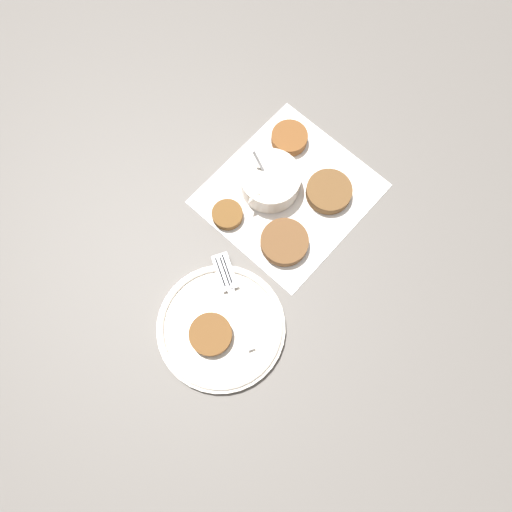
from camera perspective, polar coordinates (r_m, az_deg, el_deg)
The scene contains 10 objects.
ground_plane at distance 0.94m, azimuth 4.07°, elevation 6.91°, with size 4.00×4.00×0.00m, color #605B56.
napkin at distance 0.94m, azimuth 3.66°, elevation 6.96°, with size 0.30×0.28×0.00m.
sauce_bowl at distance 0.92m, azimuth 1.60°, elevation 8.48°, with size 0.12×0.11×0.09m.
fritter_0 at distance 0.98m, azimuth 3.83°, elevation 13.30°, with size 0.07×0.07×0.02m.
fritter_1 at distance 0.93m, azimuth 8.32°, elevation 7.29°, with size 0.08×0.08×0.02m.
fritter_2 at distance 0.91m, azimuth -3.30°, elevation 4.75°, with size 0.06×0.06×0.02m.
fritter_3 at distance 0.89m, azimuth 3.26°, elevation 1.58°, with size 0.09×0.09×0.02m.
serving_plate at distance 0.86m, azimuth -4.00°, elevation -8.15°, with size 0.22×0.22×0.02m.
fritter_on_plate at distance 0.84m, azimuth -5.22°, elevation -8.91°, with size 0.07×0.07×0.01m.
fork at distance 0.86m, azimuth -2.91°, elevation -3.87°, with size 0.11×0.16×0.00m.
Camera 1 is at (0.34, 0.18, 0.86)m, focal length 35.00 mm.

